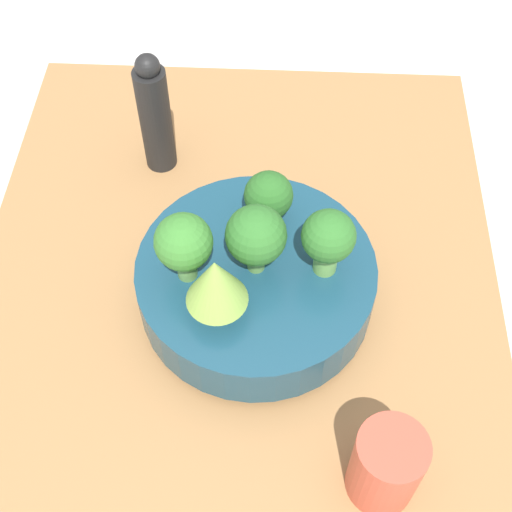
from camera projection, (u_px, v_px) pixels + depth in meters
ground_plane at (236, 306)px, 0.88m from camera, size 6.00×6.00×0.00m
table at (236, 299)px, 0.86m from camera, size 0.81×0.63×0.03m
bowl at (256, 283)px, 0.81m from camera, size 0.27×0.27×0.07m
romanesco_piece_far at (216, 282)px, 0.70m from camera, size 0.06×0.06×0.09m
broccoli_floret_front at (328, 239)px, 0.74m from camera, size 0.06×0.06×0.09m
broccoli_floret_back at (184, 243)px, 0.73m from camera, size 0.06×0.06×0.09m
broccoli_floret_center at (256, 236)px, 0.73m from camera, size 0.06×0.06×0.09m
broccoli_floret_right at (269, 196)px, 0.79m from camera, size 0.06×0.06×0.07m
cup at (386, 466)px, 0.67m from camera, size 0.07×0.07×0.10m
pepper_mill at (155, 115)px, 0.90m from camera, size 0.04×0.04×0.18m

